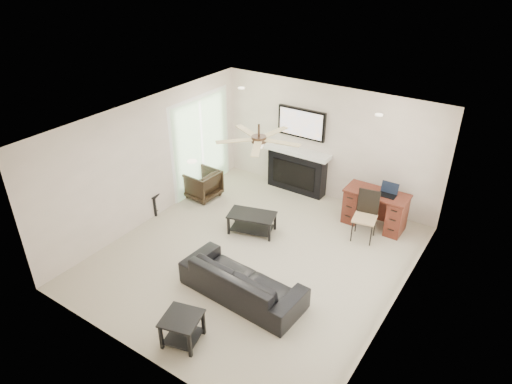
# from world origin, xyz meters

# --- Properties ---
(room_shell) EXTENTS (5.50, 5.54, 2.52)m
(room_shell) POSITION_xyz_m (0.19, 0.08, 1.68)
(room_shell) COLOR #C1B89B
(room_shell) RESTS_ON ground
(sofa) EXTENTS (2.10, 0.92, 0.60)m
(sofa) POSITION_xyz_m (0.40, -0.98, 0.30)
(sofa) COLOR black
(sofa) RESTS_ON ground
(armchair) EXTENTS (0.72, 0.70, 0.63)m
(armchair) POSITION_xyz_m (-2.20, 1.17, 0.31)
(armchair) COLOR black
(armchair) RESTS_ON ground
(coffee_table) EXTENTS (1.01, 0.74, 0.40)m
(coffee_table) POSITION_xyz_m (-0.50, 0.62, 0.20)
(coffee_table) COLOR black
(coffee_table) RESTS_ON ground
(end_table_near) EXTENTS (0.64, 0.64, 0.45)m
(end_table_near) POSITION_xyz_m (0.25, -2.23, 0.23)
(end_table_near) COLOR black
(end_table_near) RESTS_ON ground
(end_table_left) EXTENTS (0.63, 0.63, 0.45)m
(end_table_left) POSITION_xyz_m (-2.75, 0.12, 0.23)
(end_table_left) COLOR black
(end_table_left) RESTS_ON ground
(fireplace_unit) EXTENTS (1.52, 0.34, 1.91)m
(fireplace_unit) POSITION_xyz_m (-0.62, 2.58, 0.95)
(fireplace_unit) COLOR black
(fireplace_unit) RESTS_ON ground
(desk) EXTENTS (1.22, 0.56, 0.76)m
(desk) POSITION_xyz_m (1.40, 2.15, 0.38)
(desk) COLOR #3D150F
(desk) RESTS_ON ground
(desk_chair) EXTENTS (0.49, 0.50, 0.97)m
(desk_chair) POSITION_xyz_m (1.40, 1.60, 0.48)
(desk_chair) COLOR black
(desk_chair) RESTS_ON ground
(laptop) EXTENTS (0.33, 0.24, 0.23)m
(laptop) POSITION_xyz_m (1.60, 2.13, 0.88)
(laptop) COLOR black
(laptop) RESTS_ON desk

